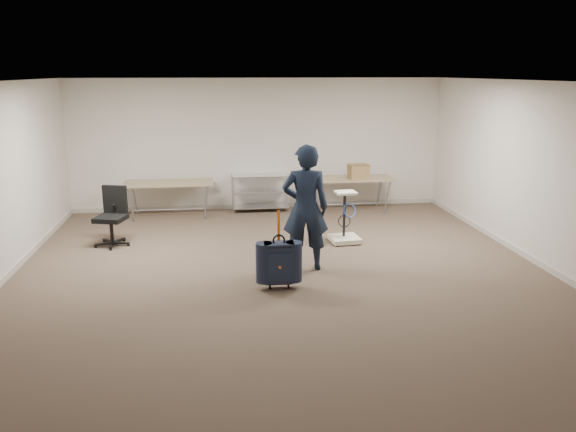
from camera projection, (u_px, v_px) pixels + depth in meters
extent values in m
plane|color=#46332A|center=(284.00, 280.00, 8.12)|extent=(9.00, 9.00, 0.00)
plane|color=silver|center=(259.00, 145.00, 12.09)|extent=(8.00, 0.00, 8.00)
plane|color=silver|center=(374.00, 329.00, 3.45)|extent=(8.00, 0.00, 8.00)
plane|color=silver|center=(553.00, 179.00, 8.27)|extent=(0.00, 9.00, 9.00)
plane|color=silver|center=(284.00, 82.00, 7.42)|extent=(8.00, 8.00, 0.00)
cube|color=beige|center=(260.00, 205.00, 12.42)|extent=(8.00, 0.02, 0.10)
cube|color=beige|center=(542.00, 265.00, 8.60)|extent=(0.02, 9.00, 0.10)
cube|color=#8E7B57|center=(169.00, 183.00, 11.49)|extent=(1.80, 0.75, 0.03)
cylinder|color=gray|center=(170.00, 210.00, 11.63)|extent=(1.50, 0.02, 0.02)
cylinder|color=gray|center=(131.00, 205.00, 11.20)|extent=(0.13, 0.04, 0.69)
cylinder|color=gray|center=(206.00, 202.00, 11.39)|extent=(0.13, 0.04, 0.69)
cylinder|color=gray|center=(135.00, 198.00, 11.78)|extent=(0.13, 0.04, 0.69)
cylinder|color=gray|center=(207.00, 196.00, 11.97)|extent=(0.13, 0.04, 0.69)
cube|color=#8E7B57|center=(350.00, 179.00, 11.97)|extent=(1.80, 0.75, 0.03)
cylinder|color=gray|center=(349.00, 204.00, 12.11)|extent=(1.50, 0.02, 0.02)
cylinder|color=gray|center=(318.00, 199.00, 11.68)|extent=(0.13, 0.04, 0.69)
cylinder|color=gray|center=(387.00, 197.00, 11.87)|extent=(0.13, 0.04, 0.69)
cylinder|color=gray|center=(313.00, 193.00, 12.25)|extent=(0.13, 0.04, 0.69)
cylinder|color=gray|center=(379.00, 191.00, 12.44)|extent=(0.13, 0.04, 0.69)
cylinder|color=silver|center=(233.00, 196.00, 11.76)|extent=(0.02, 0.02, 0.80)
cylinder|color=silver|center=(289.00, 194.00, 11.91)|extent=(0.02, 0.02, 0.80)
cylinder|color=silver|center=(232.00, 191.00, 12.19)|extent=(0.02, 0.02, 0.80)
cylinder|color=silver|center=(287.00, 190.00, 12.34)|extent=(0.02, 0.02, 0.80)
cube|color=silver|center=(261.00, 206.00, 12.12)|extent=(1.20, 0.45, 0.02)
cube|color=silver|center=(260.00, 191.00, 12.04)|extent=(1.20, 0.45, 0.02)
cube|color=silver|center=(260.00, 175.00, 11.95)|extent=(1.20, 0.45, 0.01)
imported|color=black|center=(305.00, 208.00, 8.38)|extent=(0.74, 0.52, 1.91)
cube|color=black|center=(279.00, 262.00, 7.72)|extent=(0.41, 0.24, 0.56)
cube|color=black|center=(279.00, 282.00, 7.81)|extent=(0.37, 0.17, 0.03)
cylinder|color=black|center=(270.00, 286.00, 7.79)|extent=(0.03, 0.08, 0.08)
cylinder|color=black|center=(288.00, 286.00, 7.82)|extent=(0.03, 0.08, 0.08)
torus|color=black|center=(279.00, 240.00, 7.64)|extent=(0.18, 0.03, 0.18)
cube|color=#F65C0C|center=(279.00, 226.00, 7.61)|extent=(0.04, 0.01, 0.43)
cylinder|color=black|center=(113.00, 243.00, 9.74)|extent=(0.62, 0.62, 0.09)
cylinder|color=black|center=(112.00, 231.00, 9.69)|extent=(0.06, 0.06, 0.41)
cube|color=black|center=(111.00, 218.00, 9.63)|extent=(0.58, 0.58, 0.08)
cube|color=black|center=(115.00, 199.00, 9.78)|extent=(0.43, 0.17, 0.49)
cube|color=#E9E7C8|center=(345.00, 239.00, 9.92)|extent=(0.54, 0.54, 0.08)
cylinder|color=black|center=(336.00, 245.00, 9.71)|extent=(0.06, 0.06, 0.04)
cylinder|color=black|center=(345.00, 214.00, 9.85)|extent=(0.05, 0.05, 0.80)
cube|color=#E9E7C8|center=(346.00, 193.00, 9.70)|extent=(0.37, 0.33, 0.04)
torus|color=blue|center=(349.00, 210.00, 9.71)|extent=(0.26, 0.12, 0.25)
cube|color=#926544|center=(358.00, 171.00, 11.85)|extent=(0.43, 0.35, 0.30)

